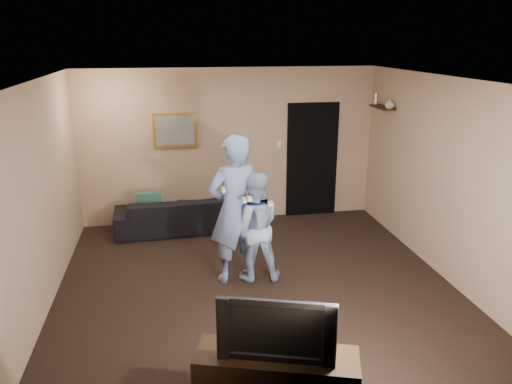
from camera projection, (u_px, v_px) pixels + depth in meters
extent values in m
plane|color=black|center=(255.00, 283.00, 6.49)|extent=(5.00, 5.00, 0.00)
cube|color=silver|center=(255.00, 79.00, 5.72)|extent=(5.00, 5.00, 0.04)
cube|color=tan|center=(230.00, 146.00, 8.45)|extent=(5.00, 0.04, 2.60)
cube|color=tan|center=(313.00, 282.00, 3.75)|extent=(5.00, 0.04, 2.60)
cube|color=tan|center=(40.00, 199.00, 5.68)|extent=(0.04, 5.00, 2.60)
cube|color=tan|center=(443.00, 178.00, 6.52)|extent=(0.04, 5.00, 2.60)
imported|color=black|center=(176.00, 214.00, 8.18)|extent=(2.00, 0.85, 0.58)
cube|color=#194C41|center=(149.00, 204.00, 8.05)|extent=(0.40, 0.13, 0.40)
cube|color=olive|center=(175.00, 130.00, 8.19)|extent=(0.72, 0.05, 0.57)
cube|color=slate|center=(175.00, 131.00, 8.17)|extent=(0.62, 0.01, 0.47)
cube|color=black|center=(312.00, 160.00, 8.76)|extent=(0.90, 0.06, 2.00)
cube|color=silver|center=(279.00, 144.00, 8.57)|extent=(0.08, 0.02, 0.12)
cube|color=black|center=(382.00, 107.00, 7.99)|extent=(0.20, 0.60, 0.03)
imported|color=#B5B5BA|center=(390.00, 103.00, 7.72)|extent=(0.19, 0.19, 0.15)
cylinder|color=silver|center=(376.00, 99.00, 8.21)|extent=(0.06, 0.06, 0.18)
cube|color=black|center=(276.00, 379.00, 4.29)|extent=(1.46, 0.85, 0.50)
imported|color=black|center=(277.00, 325.00, 4.13)|extent=(0.97, 0.42, 0.56)
imported|color=#6B87BA|center=(234.00, 210.00, 6.34)|extent=(0.81, 0.65, 1.94)
cube|color=white|center=(223.00, 190.00, 6.00)|extent=(0.04, 0.14, 0.04)
cube|color=white|center=(250.00, 199.00, 6.10)|extent=(0.05, 0.09, 0.05)
imported|color=#9CBDE4|center=(254.00, 227.00, 6.43)|extent=(0.74, 0.60, 1.46)
cube|color=white|center=(244.00, 200.00, 6.07)|extent=(0.04, 0.14, 0.04)
cube|color=white|center=(270.00, 204.00, 6.14)|extent=(0.05, 0.09, 0.05)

